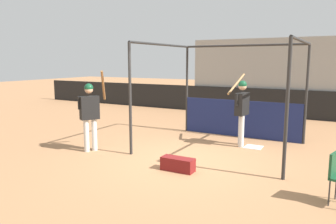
{
  "coord_description": "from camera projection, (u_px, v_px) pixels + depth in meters",
  "views": [
    {
      "loc": [
        3.22,
        -6.6,
        2.27
      ],
      "look_at": [
        -0.81,
        0.69,
        0.96
      ],
      "focal_mm": 35.0,
      "sensor_mm": 36.0,
      "label": 1
    }
  ],
  "objects": [
    {
      "name": "ground_plane",
      "position": [
        184.0,
        160.0,
        7.6
      ],
      "size": [
        60.0,
        60.0,
        0.0
      ],
      "primitive_type": "plane",
      "color": "#A8754C"
    },
    {
      "name": "player_batter",
      "position": [
        242.0,
        107.0,
        8.68
      ],
      "size": [
        0.55,
        0.97,
        1.92
      ],
      "rotation": [
        0.0,
        0.0,
        1.45
      ],
      "color": "silver",
      "rests_on": "ground"
    },
    {
      "name": "home_plate",
      "position": [
        253.0,
        147.0,
        8.66
      ],
      "size": [
        0.44,
        0.44,
        0.02
      ],
      "color": "white",
      "rests_on": "ground"
    },
    {
      "name": "outfield_wall",
      "position": [
        259.0,
        102.0,
        13.65
      ],
      "size": [
        24.0,
        0.12,
        1.13
      ],
      "color": "black",
      "rests_on": "ground"
    },
    {
      "name": "equipment_bag",
      "position": [
        178.0,
        164.0,
        6.81
      ],
      "size": [
        0.7,
        0.28,
        0.28
      ],
      "color": "maroon",
      "rests_on": "ground"
    },
    {
      "name": "player_waiting",
      "position": [
        90.0,
        111.0,
        8.17
      ],
      "size": [
        0.59,
        0.82,
        2.04
      ],
      "rotation": [
        0.0,
        0.0,
        1.04
      ],
      "color": "silver",
      "rests_on": "ground"
    },
    {
      "name": "bleacher_section",
      "position": [
        271.0,
        75.0,
        15.27
      ],
      "size": [
        5.95,
        4.0,
        3.21
      ],
      "color": "#9E9E99",
      "rests_on": "ground"
    },
    {
      "name": "batting_cage",
      "position": [
        235.0,
        101.0,
        9.2
      ],
      "size": [
        3.65,
        3.21,
        2.74
      ],
      "color": "#282828",
      "rests_on": "ground"
    }
  ]
}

